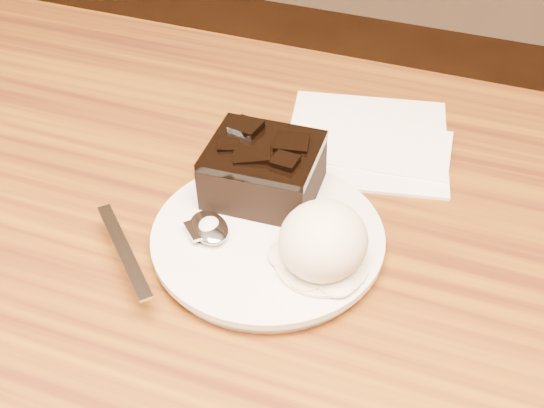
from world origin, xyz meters
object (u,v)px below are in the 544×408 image
(plate, at_px, (268,240))
(spoon, at_px, (209,229))
(brownie, at_px, (264,173))
(ice_cream_scoop, at_px, (323,241))
(napkin, at_px, (367,139))

(plate, bearing_deg, spoon, -159.81)
(plate, distance_m, brownie, 0.06)
(ice_cream_scoop, xyz_separation_m, spoon, (-0.10, 0.00, -0.02))
(brownie, relative_size, napkin, 0.59)
(ice_cream_scoop, relative_size, napkin, 0.47)
(spoon, bearing_deg, napkin, 19.41)
(spoon, distance_m, napkin, 0.21)
(plate, height_order, napkin, plate)
(spoon, bearing_deg, brownie, 23.85)
(plate, xyz_separation_m, spoon, (-0.05, -0.02, 0.01))
(brownie, relative_size, spoon, 0.54)
(ice_cream_scoop, relative_size, spoon, 0.43)
(brownie, xyz_separation_m, napkin, (0.06, 0.13, -0.03))
(brownie, distance_m, spoon, 0.07)
(brownie, xyz_separation_m, ice_cream_scoop, (0.07, -0.07, 0.00))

